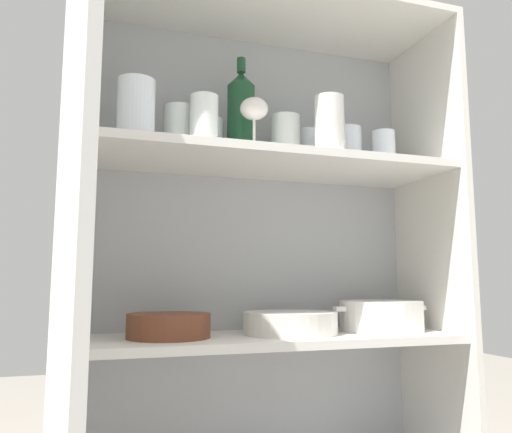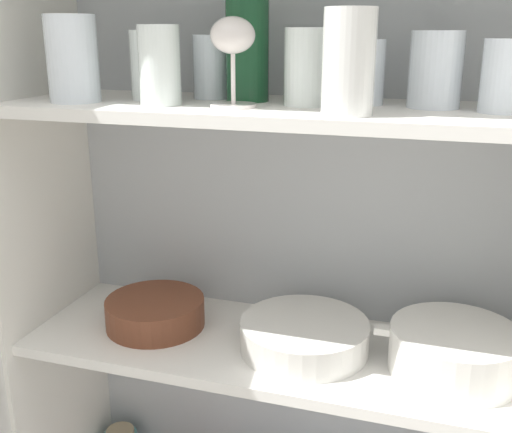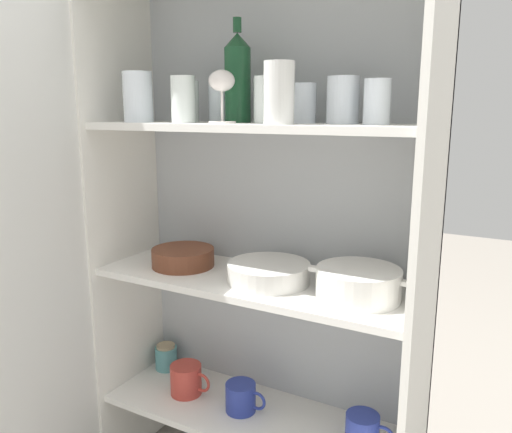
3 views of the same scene
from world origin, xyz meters
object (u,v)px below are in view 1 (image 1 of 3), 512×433
plate_stack_white (290,323)px  casserole_dish (381,316)px  mixing_bowl_large (169,324)px  wine_bottle (241,115)px

plate_stack_white → casserole_dish: casserole_dish is taller
plate_stack_white → mixing_bowl_large: bearing=179.5°
casserole_dish → plate_stack_white: bearing=-179.7°
wine_bottle → casserole_dish: (0.37, -0.04, -0.51)m
mixing_bowl_large → wine_bottle: bearing=10.8°
wine_bottle → mixing_bowl_large: (-0.18, -0.03, -0.52)m
wine_bottle → casserole_dish: size_ratio=1.04×
plate_stack_white → casserole_dish: size_ratio=0.87×
wine_bottle → mixing_bowl_large: bearing=-169.2°
plate_stack_white → mixing_bowl_large: size_ratio=1.22×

